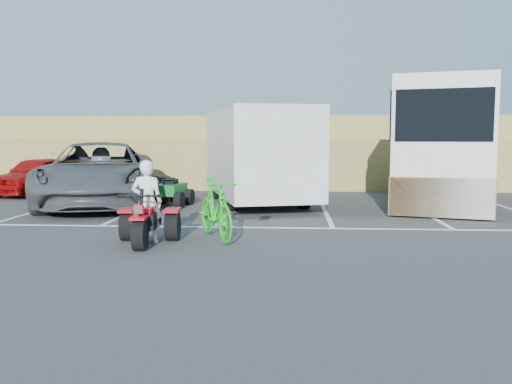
# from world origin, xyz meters

# --- Properties ---
(ground) EXTENTS (100.00, 100.00, 0.00)m
(ground) POSITION_xyz_m (0.00, 0.00, 0.00)
(ground) COLOR #38383B
(ground) RESTS_ON ground
(parking_stripes) EXTENTS (28.00, 5.16, 0.01)m
(parking_stripes) POSITION_xyz_m (0.87, 4.07, 0.00)
(parking_stripes) COLOR white
(parking_stripes) RESTS_ON ground
(grass_embankment) EXTENTS (40.00, 8.50, 3.10)m
(grass_embankment) POSITION_xyz_m (0.00, 15.48, 1.42)
(grass_embankment) COLOR olive
(grass_embankment) RESTS_ON ground
(red_trike_atv) EXTENTS (1.30, 1.66, 1.03)m
(red_trike_atv) POSITION_xyz_m (-1.04, 0.27, 0.00)
(red_trike_atv) COLOR red
(red_trike_atv) RESTS_ON ground
(rider) EXTENTS (0.62, 0.43, 1.63)m
(rider) POSITION_xyz_m (-1.05, 0.42, 0.82)
(rider) COLOR white
(rider) RESTS_ON ground
(green_dirt_bike) EXTENTS (1.40, 2.11, 1.24)m
(green_dirt_bike) POSITION_xyz_m (0.22, 0.96, 0.62)
(green_dirt_bike) COLOR #14BF19
(green_dirt_bike) RESTS_ON ground
(grey_pickup) EXTENTS (4.79, 7.50, 1.93)m
(grey_pickup) POSITION_xyz_m (-4.11, 6.26, 0.96)
(grey_pickup) COLOR #484B50
(grey_pickup) RESTS_ON ground
(red_car) EXTENTS (2.54, 4.35, 1.39)m
(red_car) POSITION_xyz_m (-7.50, 9.26, 0.69)
(red_car) COLOR #8F0707
(red_car) RESTS_ON ground
(cargo_trailer) EXTENTS (4.08, 6.70, 2.92)m
(cargo_trailer) POSITION_xyz_m (0.68, 7.02, 1.58)
(cargo_trailer) COLOR silver
(cargo_trailer) RESTS_ON ground
(rv_motorhome) EXTENTS (5.16, 10.40, 3.63)m
(rv_motorhome) POSITION_xyz_m (6.84, 8.79, 1.58)
(rv_motorhome) COLOR silver
(rv_motorhome) RESTS_ON ground
(quad_atv_blue) EXTENTS (1.00, 1.31, 0.84)m
(quad_atv_blue) POSITION_xyz_m (-2.47, 7.80, 0.00)
(quad_atv_blue) COLOR navy
(quad_atv_blue) RESTS_ON ground
(quad_atv_green) EXTENTS (1.22, 1.53, 0.92)m
(quad_atv_green) POSITION_xyz_m (-1.89, 6.16, 0.00)
(quad_atv_green) COLOR #166126
(quad_atv_green) RESTS_ON ground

